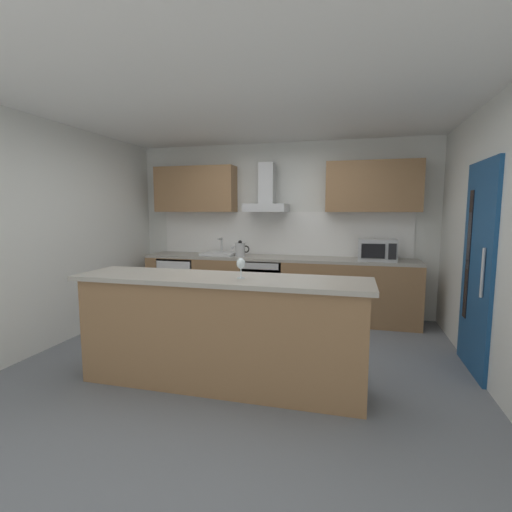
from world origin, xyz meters
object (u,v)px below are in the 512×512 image
object	(u,v)px
oven	(264,286)
refrigerator	(182,284)
wine_glass	(241,264)
range_hood	(267,197)
microwave	(377,250)
kettle	(240,249)
sink	(219,253)

from	to	relation	value
oven	refrigerator	xyz separation A→B (m)	(-1.34, -0.00, -0.03)
refrigerator	wine_glass	world-z (taller)	wine_glass
range_hood	microwave	bearing A→B (deg)	-5.68
microwave	range_hood	bearing A→B (deg)	174.32
refrigerator	kettle	distance (m)	1.14
microwave	oven	bearing A→B (deg)	178.99
range_hood	kettle	bearing A→B (deg)	-155.86
refrigerator	kettle	size ratio (longest dim) A/B	2.94
sink	range_hood	xyz separation A→B (m)	(0.72, 0.12, 0.86)
refrigerator	sink	world-z (taller)	sink
kettle	wine_glass	xyz separation A→B (m)	(0.70, -2.28, 0.12)
microwave	kettle	bearing A→B (deg)	-179.83
oven	range_hood	distance (m)	1.33
microwave	sink	size ratio (longest dim) A/B	1.00
microwave	sink	world-z (taller)	microwave
wine_glass	range_hood	bearing A→B (deg)	97.90
range_hood	wine_glass	size ratio (longest dim) A/B	4.05
oven	wine_glass	size ratio (longest dim) A/B	4.50
refrigerator	kettle	bearing A→B (deg)	-1.81
oven	microwave	xyz separation A→B (m)	(1.58, -0.03, 0.59)
oven	refrigerator	bearing A→B (deg)	-179.88
kettle	range_hood	bearing A→B (deg)	24.14
refrigerator	sink	distance (m)	0.80
oven	wine_glass	world-z (taller)	wine_glass
microwave	wine_glass	xyz separation A→B (m)	(-1.25, -2.28, 0.08)
sink	kettle	xyz separation A→B (m)	(0.35, -0.04, 0.08)
sink	microwave	bearing A→B (deg)	-0.97
kettle	sink	bearing A→B (deg)	172.75
range_hood	oven	bearing A→B (deg)	-90.00
oven	wine_glass	xyz separation A→B (m)	(0.34, -2.31, 0.67)
oven	range_hood	size ratio (longest dim) A/B	1.11
kettle	range_hood	world-z (taller)	range_hood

